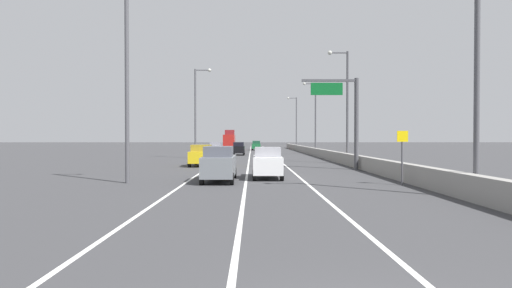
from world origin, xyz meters
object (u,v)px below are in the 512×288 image
lamp_post_right_second (345,100)px  lamp_post_left_near (131,71)px  overhead_sign_gantry (347,112)px  box_truck (229,140)px  lamp_post_right_fourth (295,120)px  car_yellow_5 (202,155)px  lamp_post_left_mid (197,107)px  car_white_3 (267,163)px  speed_advisory_sign (402,153)px  lamp_post_right_third (314,113)px  car_green_0 (256,145)px  car_black_4 (239,149)px  car_silver_1 (217,149)px  lamp_post_right_near (472,49)px  car_gray_2 (219,164)px

lamp_post_right_second → lamp_post_left_near: same height
overhead_sign_gantry → box_truck: overhead_sign_gantry is taller
lamp_post_right_second → lamp_post_right_fourth: 47.20m
lamp_post_right_second → car_yellow_5: (-14.07, -3.41, -5.48)m
lamp_post_left_mid → lamp_post_left_near: bearing=-90.0°
overhead_sign_gantry → car_white_3: bearing=-134.4°
speed_advisory_sign → lamp_post_right_third: lamp_post_right_third is taller
lamp_post_left_mid → car_white_3: (7.98, -25.52, -5.47)m
lamp_post_left_mid → car_green_0: lamp_post_left_mid is taller
car_green_0 → lamp_post_left_near: bearing=-97.2°
overhead_sign_gantry → car_green_0: (-6.94, 52.00, -3.75)m
lamp_post_right_second → lamp_post_left_mid: (-16.40, 10.72, 0.00)m
car_black_4 → car_silver_1: bearing=-121.6°
lamp_post_left_near → lamp_post_left_mid: same height
lamp_post_right_near → lamp_post_left_mid: size_ratio=1.00×
lamp_post_left_near → car_silver_1: (2.04, 32.90, -5.47)m
speed_advisory_sign → lamp_post_right_second: lamp_post_right_second is taller
lamp_post_right_near → lamp_post_left_near: bearing=160.0°
overhead_sign_gantry → car_silver_1: (-12.74, 23.14, -3.72)m
lamp_post_right_fourth → overhead_sign_gantry: bearing=-91.6°
lamp_post_left_mid → car_silver_1: bearing=65.8°
lamp_post_right_third → car_white_3: (-8.87, -38.40, -5.47)m
lamp_post_left_near → box_truck: size_ratio=1.39×
car_white_3 → lamp_post_left_near: bearing=-160.6°
lamp_post_left_near → car_yellow_5: 15.39m
lamp_post_right_second → lamp_post_right_near: bearing=-89.9°
lamp_post_right_near → car_silver_1: bearing=110.3°
lamp_post_right_third → box_truck: lamp_post_right_third is taller
lamp_post_right_third → car_white_3: bearing=-103.0°
overhead_sign_gantry → car_gray_2: overhead_sign_gantry is taller
lamp_post_left_mid → lamp_post_right_near: bearing=-64.4°
lamp_post_right_third → car_yellow_5: 31.15m
car_silver_1 → lamp_post_right_third: bearing=29.3°
lamp_post_right_second → lamp_post_right_third: bearing=88.9°
car_black_4 → box_truck: (-3.03, 28.97, 1.02)m
lamp_post_right_fourth → car_white_3: size_ratio=2.60×
car_silver_1 → car_black_4: size_ratio=1.05×
lamp_post_left_mid → car_yellow_5: lamp_post_left_mid is taller
overhead_sign_gantry → car_gray_2: 13.71m
car_green_0 → lamp_post_right_near: bearing=-82.8°
lamp_post_right_near → lamp_post_right_third: size_ratio=1.00×
lamp_post_right_fourth → lamp_post_left_mid: bearing=-114.2°
lamp_post_right_near → car_silver_1: size_ratio=2.53×
lamp_post_left_mid → car_yellow_5: bearing=-80.6°
lamp_post_right_near → lamp_post_right_second: (-0.06, 23.60, 0.00)m
car_yellow_5 → car_green_0: bearing=83.4°
car_gray_2 → box_truck: bearing=92.7°
car_silver_1 → lamp_post_right_second: bearing=-46.8°
car_silver_1 → car_gray_2: car_gray_2 is taller
lamp_post_right_second → car_yellow_5: size_ratio=2.45×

